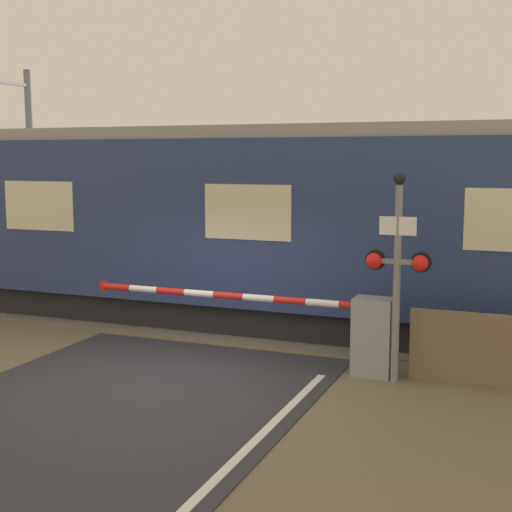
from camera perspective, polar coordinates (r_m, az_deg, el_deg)
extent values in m
plane|color=#6B6047|center=(11.11, -7.44, -9.70)|extent=(80.00, 80.00, 0.00)
cube|color=#666056|center=(14.48, 0.09, -5.40)|extent=(36.00, 3.20, 0.03)
cube|color=#595451|center=(13.82, -1.03, -5.78)|extent=(36.00, 0.08, 0.10)
cube|color=#595451|center=(15.12, 1.10, -4.58)|extent=(36.00, 0.08, 0.10)
cube|color=black|center=(14.29, 1.43, -4.41)|extent=(15.27, 2.32, 0.60)
cube|color=navy|center=(14.01, 1.46, 2.98)|extent=(16.60, 2.73, 3.09)
cube|color=gray|center=(13.97, 1.48, 9.80)|extent=(16.26, 2.51, 0.24)
cube|color=beige|center=(12.72, -0.70, 3.52)|extent=(1.66, 0.02, 0.99)
cube|color=beige|center=(15.07, -16.98, 3.87)|extent=(1.66, 0.02, 0.99)
cube|color=gray|center=(11.17, 9.33, -6.41)|extent=(0.60, 0.44, 1.21)
cylinder|color=gray|center=(11.06, 9.38, -4.06)|extent=(0.16, 0.16, 0.18)
cylinder|color=red|center=(11.12, 8.02, -3.96)|extent=(0.54, 0.11, 0.11)
cylinder|color=white|center=(11.26, 5.35, -3.77)|extent=(0.54, 0.11, 0.11)
cylinder|color=red|center=(11.42, 2.76, -3.58)|extent=(0.54, 0.11, 0.11)
cylinder|color=white|center=(11.60, 0.24, -3.39)|extent=(0.54, 0.11, 0.11)
cylinder|color=red|center=(11.81, -2.20, -3.20)|extent=(0.54, 0.11, 0.11)
cylinder|color=white|center=(12.04, -4.55, -3.00)|extent=(0.54, 0.11, 0.11)
cylinder|color=red|center=(12.28, -6.81, -2.81)|extent=(0.54, 0.11, 0.11)
cylinder|color=white|center=(12.55, -8.97, -2.63)|extent=(0.54, 0.11, 0.11)
cylinder|color=red|center=(12.83, -11.04, -2.45)|extent=(0.54, 0.11, 0.11)
cylinder|color=red|center=(12.97, -12.04, -2.36)|extent=(0.20, 0.02, 0.20)
cylinder|color=gray|center=(10.73, 11.19, -2.31)|extent=(0.11, 0.11, 2.95)
cube|color=gray|center=(10.67, 11.24, -0.44)|extent=(0.80, 0.07, 0.07)
sphere|color=red|center=(10.69, 9.42, -0.38)|extent=(0.24, 0.24, 0.24)
sphere|color=red|center=(10.57, 12.99, -0.57)|extent=(0.24, 0.24, 0.24)
cylinder|color=black|center=(10.79, 9.54, -0.30)|extent=(0.30, 0.06, 0.30)
cylinder|color=black|center=(10.67, 13.09, -0.49)|extent=(0.30, 0.06, 0.30)
cube|color=white|center=(10.57, 11.28, 2.38)|extent=(0.54, 0.02, 0.27)
sphere|color=black|center=(10.57, 11.42, 6.12)|extent=(0.18, 0.18, 0.18)
cylinder|color=slate|center=(19.65, -17.49, 5.91)|extent=(0.20, 0.20, 5.58)
cube|color=slate|center=(19.04, -19.55, 12.97)|extent=(0.10, 1.80, 0.08)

